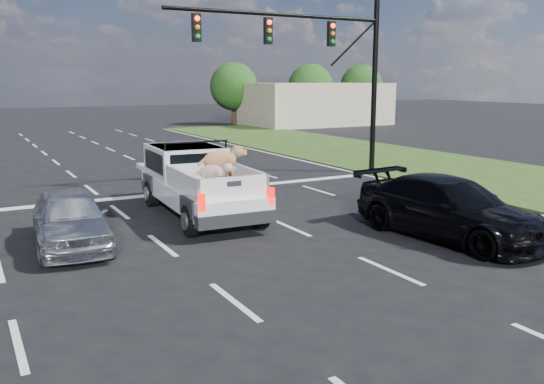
{
  "coord_description": "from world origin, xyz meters",
  "views": [
    {
      "loc": [
        -5.75,
        -8.69,
        3.82
      ],
      "look_at": [
        0.1,
        2.0,
        1.45
      ],
      "focal_mm": 38.0,
      "sensor_mm": 36.0,
      "label": 1
    }
  ],
  "objects": [
    {
      "name": "ground",
      "position": [
        0.0,
        0.0,
        0.0
      ],
      "size": [
        160.0,
        160.0,
        0.0
      ],
      "primitive_type": "plane",
      "color": "black",
      "rests_on": "ground"
    },
    {
      "name": "road_markings",
      "position": [
        0.0,
        6.56,
        0.01
      ],
      "size": [
        17.75,
        60.0,
        0.01
      ],
      "color": "silver",
      "rests_on": "ground"
    },
    {
      "name": "grass_shoulder_right",
      "position": [
        13.0,
        6.0,
        0.03
      ],
      "size": [
        8.0,
        60.0,
        0.06
      ],
      "primitive_type": "cube",
      "color": "#224615",
      "rests_on": "ground"
    },
    {
      "name": "traffic_signal",
      "position": [
        7.2,
        10.5,
        4.73
      ],
      "size": [
        9.11,
        0.31,
        7.0
      ],
      "color": "black",
      "rests_on": "ground"
    },
    {
      "name": "building_right",
      "position": [
        22.0,
        34.0,
        1.8
      ],
      "size": [
        12.0,
        7.0,
        3.6
      ],
      "primitive_type": "cube",
      "color": "#BFAF91",
      "rests_on": "ground"
    },
    {
      "name": "tree_far_d",
      "position": [
        16.0,
        38.0,
        3.29
      ],
      "size": [
        4.2,
        4.2,
        5.4
      ],
      "color": "#332114",
      "rests_on": "ground"
    },
    {
      "name": "tree_far_e",
      "position": [
        24.0,
        38.0,
        3.29
      ],
      "size": [
        4.2,
        4.2,
        5.4
      ],
      "color": "#332114",
      "rests_on": "ground"
    },
    {
      "name": "tree_far_f",
      "position": [
        30.0,
        38.0,
        3.29
      ],
      "size": [
        4.2,
        4.2,
        5.4
      ],
      "color": "#332114",
      "rests_on": "ground"
    },
    {
      "name": "pickup_truck",
      "position": [
        0.19,
        6.6,
        1.0
      ],
      "size": [
        2.39,
        5.78,
        2.13
      ],
      "rotation": [
        0.0,
        0.0,
        -0.05
      ],
      "color": "black",
      "rests_on": "ground"
    },
    {
      "name": "silver_sedan",
      "position": [
        -3.63,
        4.94,
        0.68
      ],
      "size": [
        1.94,
        4.11,
        1.36
      ],
      "primitive_type": "imported",
      "rotation": [
        0.0,
        0.0,
        -0.09
      ],
      "color": "#AEB0B6",
      "rests_on": "ground"
    },
    {
      "name": "black_coupe",
      "position": [
        4.66,
        1.25,
        0.74
      ],
      "size": [
        2.63,
        5.32,
        1.49
      ],
      "primitive_type": "imported",
      "rotation": [
        0.0,
        0.0,
        0.11
      ],
      "color": "black",
      "rests_on": "ground"
    }
  ]
}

